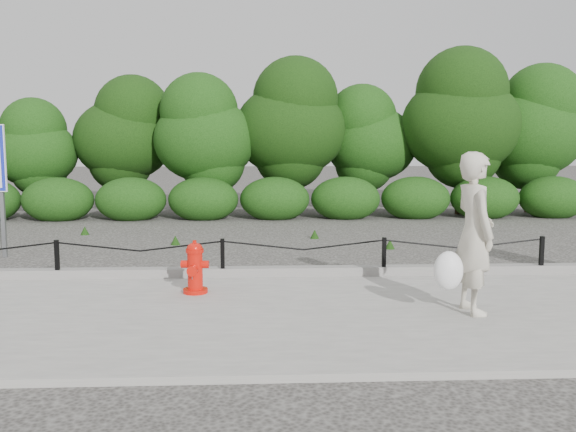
# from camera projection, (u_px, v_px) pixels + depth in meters

# --- Properties ---
(ground) EXTENTS (90.00, 90.00, 0.00)m
(ground) POSITION_uv_depth(u_px,v_px,m) (223.00, 282.00, 9.38)
(ground) COLOR #2D2B28
(ground) RESTS_ON ground
(sidewalk) EXTENTS (14.00, 4.00, 0.08)m
(sidewalk) POSITION_uv_depth(u_px,v_px,m) (213.00, 317.00, 7.40)
(sidewalk) COLOR gray
(sidewalk) RESTS_ON ground
(curb) EXTENTS (14.00, 0.22, 0.14)m
(curb) POSITION_uv_depth(u_px,v_px,m) (223.00, 272.00, 9.42)
(curb) COLOR slate
(curb) RESTS_ON sidewalk
(chain_barrier) EXTENTS (10.06, 0.06, 0.60)m
(chain_barrier) POSITION_uv_depth(u_px,v_px,m) (223.00, 253.00, 9.33)
(chain_barrier) COLOR black
(chain_barrier) RESTS_ON sidewalk
(treeline) EXTENTS (20.28, 3.61, 4.77)m
(treeline) POSITION_uv_depth(u_px,v_px,m) (292.00, 129.00, 18.00)
(treeline) COLOR black
(treeline) RESTS_ON ground
(fire_hydrant) EXTENTS (0.39, 0.41, 0.73)m
(fire_hydrant) POSITION_uv_depth(u_px,v_px,m) (195.00, 268.00, 8.36)
(fire_hydrant) COLOR red
(fire_hydrant) RESTS_ON sidewalk
(pedestrian) EXTENTS (0.79, 0.75, 1.96)m
(pedestrian) POSITION_uv_depth(u_px,v_px,m) (473.00, 235.00, 7.34)
(pedestrian) COLOR beige
(pedestrian) RESTS_ON sidewalk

